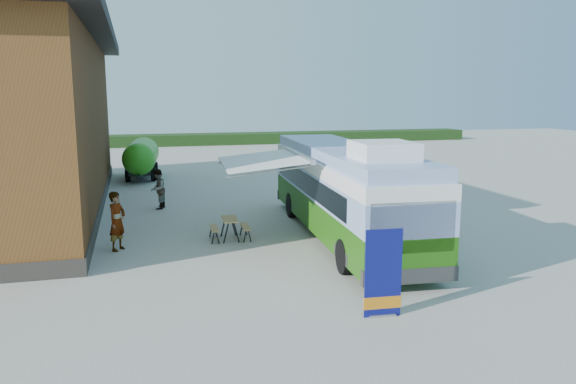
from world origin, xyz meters
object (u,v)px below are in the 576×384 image
object	(u,v)px
banner	(383,281)
picnic_table	(230,224)
bus	(344,188)
person_b	(158,189)
slurry_tanker	(142,156)
person_a	(117,221)

from	to	relation	value
banner	picnic_table	distance (m)	7.63
bus	person_b	size ratio (longest dim) A/B	6.93
picnic_table	slurry_tanker	world-z (taller)	slurry_tanker
picnic_table	slurry_tanker	size ratio (longest dim) A/B	0.22
slurry_tanker	picnic_table	bearing A→B (deg)	-74.94
bus	person_a	size ratio (longest dim) A/B	6.31
banner	person_b	size ratio (longest dim) A/B	1.17
person_a	slurry_tanker	xyz separation A→B (m)	(0.99, 15.17, 0.34)
bus	person_b	world-z (taller)	bus
slurry_tanker	person_b	bearing A→B (deg)	-81.63
bus	banner	bearing A→B (deg)	-99.57
person_a	slurry_tanker	size ratio (longest dim) A/B	0.31
bus	slurry_tanker	world-z (taller)	bus
banner	slurry_tanker	distance (m)	22.65
picnic_table	bus	bearing A→B (deg)	-6.95
person_b	bus	bearing A→B (deg)	59.86
picnic_table	slurry_tanker	xyz separation A→B (m)	(-2.56, 14.83, 0.72)
picnic_table	person_b	size ratio (longest dim) A/B	0.79
person_b	slurry_tanker	xyz separation A→B (m)	(-0.49, 9.05, 0.42)
bus	slurry_tanker	xyz separation A→B (m)	(-6.31, 15.52, -0.43)
bus	banner	size ratio (longest dim) A/B	5.95
bus	picnic_table	xyz separation A→B (m)	(-3.75, 0.68, -1.15)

